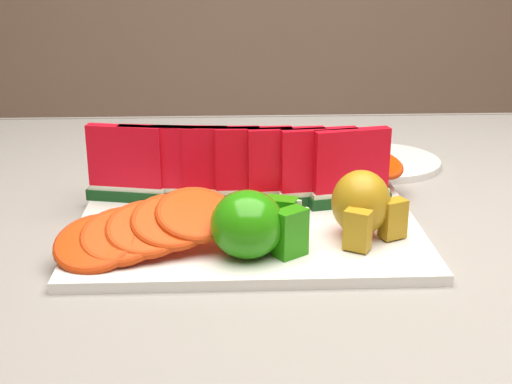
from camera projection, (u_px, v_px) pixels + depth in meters
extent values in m
cube|color=#543220|center=(324.00, 229.00, 0.91)|extent=(1.40, 0.90, 0.03)
cube|color=slate|center=(325.00, 215.00, 0.90)|extent=(1.52, 1.02, 0.01)
cube|color=slate|center=(289.00, 165.00, 1.42)|extent=(1.52, 0.01, 0.20)
cube|color=silver|center=(248.00, 227.00, 0.84)|extent=(0.40, 0.30, 0.01)
ellipsoid|color=#26891D|center=(247.00, 224.00, 0.74)|extent=(0.09, 0.09, 0.07)
cube|color=#26891D|center=(290.00, 233.00, 0.74)|extent=(0.04, 0.04, 0.05)
cube|color=beige|center=(296.00, 233.00, 0.75)|extent=(0.03, 0.02, 0.05)
cube|color=#26891D|center=(281.00, 221.00, 0.78)|extent=(0.04, 0.03, 0.05)
cube|color=beige|center=(287.00, 221.00, 0.78)|extent=(0.03, 0.01, 0.05)
ellipsoid|color=#AE810C|center=(361.00, 202.00, 0.79)|extent=(0.08, 0.08, 0.07)
cube|color=#AE810C|center=(358.00, 230.00, 0.76)|extent=(0.03, 0.03, 0.04)
cube|color=#AE810C|center=(393.00, 219.00, 0.79)|extent=(0.03, 0.03, 0.04)
cylinder|color=silver|center=(380.00, 162.00, 1.09)|extent=(0.19, 0.19, 0.01)
cube|color=silver|center=(217.00, 160.00, 1.11)|extent=(0.07, 0.17, 0.00)
cube|color=silver|center=(214.00, 144.00, 1.19)|extent=(0.02, 0.04, 0.00)
cube|color=silver|center=(217.00, 144.00, 1.19)|extent=(0.02, 0.04, 0.00)
cube|color=silver|center=(220.00, 144.00, 1.19)|extent=(0.02, 0.04, 0.00)
cube|color=#0A3E12|center=(128.00, 195.00, 0.91)|extent=(0.11, 0.04, 0.01)
cube|color=silver|center=(127.00, 188.00, 0.90)|extent=(0.10, 0.04, 0.01)
cube|color=#C10C09|center=(125.00, 156.00, 0.89)|extent=(0.10, 0.04, 0.08)
cube|color=#0A3E12|center=(159.00, 196.00, 0.91)|extent=(0.11, 0.04, 0.01)
cube|color=silver|center=(159.00, 188.00, 0.90)|extent=(0.10, 0.03, 0.01)
cube|color=#C10C09|center=(157.00, 157.00, 0.89)|extent=(0.10, 0.03, 0.08)
cube|color=#0A3E12|center=(190.00, 196.00, 0.90)|extent=(0.11, 0.03, 0.01)
cube|color=silver|center=(190.00, 189.00, 0.90)|extent=(0.10, 0.03, 0.01)
cube|color=#C10C09|center=(189.00, 157.00, 0.89)|extent=(0.10, 0.02, 0.08)
cube|color=#0A3E12|center=(222.00, 197.00, 0.90)|extent=(0.11, 0.02, 0.01)
cube|color=silver|center=(222.00, 190.00, 0.90)|extent=(0.10, 0.02, 0.01)
cube|color=#C10C09|center=(221.00, 158.00, 0.88)|extent=(0.10, 0.02, 0.08)
cube|color=#0A3E12|center=(254.00, 198.00, 0.90)|extent=(0.11, 0.02, 0.01)
cube|color=silver|center=(254.00, 190.00, 0.90)|extent=(0.10, 0.02, 0.01)
cube|color=#C10C09|center=(254.00, 158.00, 0.88)|extent=(0.10, 0.02, 0.08)
cube|color=#0A3E12|center=(285.00, 198.00, 0.90)|extent=(0.11, 0.03, 0.01)
cube|color=silver|center=(286.00, 191.00, 0.89)|extent=(0.10, 0.03, 0.01)
cube|color=#C10C09|center=(286.00, 159.00, 0.88)|extent=(0.10, 0.02, 0.08)
cube|color=#0A3E12|center=(317.00, 199.00, 0.89)|extent=(0.11, 0.04, 0.01)
cube|color=silver|center=(318.00, 192.00, 0.89)|extent=(0.10, 0.03, 0.01)
cube|color=#C10C09|center=(319.00, 160.00, 0.88)|extent=(0.10, 0.03, 0.08)
cube|color=#0A3E12|center=(350.00, 200.00, 0.89)|extent=(0.11, 0.04, 0.01)
cube|color=silver|center=(350.00, 192.00, 0.89)|extent=(0.10, 0.04, 0.01)
cube|color=#C10C09|center=(352.00, 160.00, 0.87)|extent=(0.10, 0.04, 0.08)
cylinder|color=red|center=(96.00, 243.00, 0.74)|extent=(0.09, 0.09, 0.04)
torus|color=#B82800|center=(96.00, 243.00, 0.74)|extent=(0.11, 0.10, 0.04)
cylinder|color=red|center=(121.00, 236.00, 0.75)|extent=(0.09, 0.08, 0.04)
torus|color=#B82800|center=(121.00, 236.00, 0.75)|extent=(0.10, 0.10, 0.04)
cylinder|color=red|center=(147.00, 228.00, 0.76)|extent=(0.08, 0.08, 0.04)
torus|color=#B82800|center=(147.00, 228.00, 0.76)|extent=(0.09, 0.09, 0.04)
cylinder|color=red|center=(171.00, 221.00, 0.76)|extent=(0.09, 0.09, 0.04)
torus|color=#B82800|center=(171.00, 221.00, 0.76)|extent=(0.10, 0.10, 0.04)
cylinder|color=red|center=(196.00, 214.00, 0.77)|extent=(0.10, 0.10, 0.04)
torus|color=#B82800|center=(196.00, 214.00, 0.77)|extent=(0.11, 0.11, 0.04)
cylinder|color=red|center=(161.00, 180.00, 0.94)|extent=(0.06, 0.06, 0.02)
torus|color=#B82800|center=(161.00, 180.00, 0.94)|extent=(0.07, 0.07, 0.03)
cylinder|color=red|center=(197.00, 177.00, 0.94)|extent=(0.07, 0.07, 0.02)
torus|color=#B82800|center=(197.00, 177.00, 0.94)|extent=(0.08, 0.08, 0.03)
cylinder|color=red|center=(233.00, 175.00, 0.94)|extent=(0.07, 0.07, 0.02)
torus|color=#B82800|center=(233.00, 175.00, 0.94)|extent=(0.08, 0.08, 0.03)
cylinder|color=red|center=(269.00, 172.00, 0.95)|extent=(0.08, 0.08, 0.02)
torus|color=#B82800|center=(269.00, 172.00, 0.95)|extent=(0.09, 0.09, 0.03)
cylinder|color=red|center=(305.00, 169.00, 0.95)|extent=(0.08, 0.08, 0.02)
torus|color=#B82800|center=(305.00, 169.00, 0.95)|extent=(0.09, 0.09, 0.03)
cylinder|color=red|center=(341.00, 167.00, 0.95)|extent=(0.08, 0.08, 0.02)
torus|color=#B82800|center=(341.00, 167.00, 0.95)|extent=(0.10, 0.10, 0.03)
cylinder|color=red|center=(377.00, 164.00, 0.95)|extent=(0.09, 0.09, 0.02)
torus|color=#B82800|center=(377.00, 164.00, 0.95)|extent=(0.10, 0.10, 0.03)
ellipsoid|color=orange|center=(180.00, 210.00, 0.85)|extent=(0.04, 0.03, 0.02)
ellipsoid|color=orange|center=(204.00, 209.00, 0.85)|extent=(0.04, 0.04, 0.02)
ellipsoid|color=orange|center=(220.00, 207.00, 0.86)|extent=(0.04, 0.04, 0.02)
ellipsoid|color=orange|center=(245.00, 211.00, 0.84)|extent=(0.02, 0.04, 0.02)
ellipsoid|color=orange|center=(263.00, 205.00, 0.86)|extent=(0.04, 0.04, 0.02)
ellipsoid|color=orange|center=(269.00, 205.00, 0.86)|extent=(0.02, 0.04, 0.02)
ellipsoid|color=orange|center=(285.00, 206.00, 0.86)|extent=(0.04, 0.03, 0.02)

